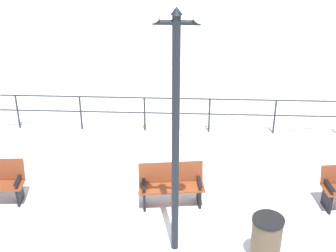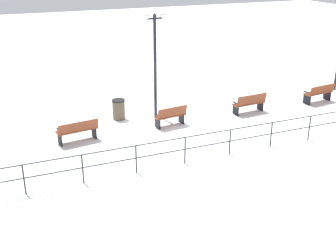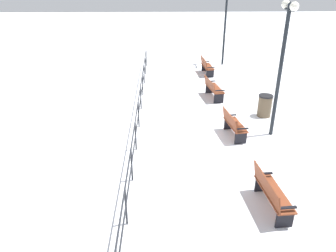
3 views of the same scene
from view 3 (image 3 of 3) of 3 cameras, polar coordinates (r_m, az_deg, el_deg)
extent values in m
plane|color=white|center=(11.96, 11.49, -1.71)|extent=(80.00, 80.00, 0.00)
cube|color=brown|center=(8.54, 18.02, -11.10)|extent=(0.58, 1.61, 0.04)
cube|color=brown|center=(8.32, 16.77, -9.89)|extent=(0.24, 1.58, 0.47)
cube|color=black|center=(8.19, 19.70, -15.11)|extent=(0.41, 0.08, 0.44)
cube|color=black|center=(9.18, 16.18, -9.72)|extent=(0.41, 0.08, 0.44)
cube|color=black|center=(7.99, 20.19, -13.23)|extent=(0.41, 0.10, 0.04)
cube|color=black|center=(9.00, 16.56, -7.94)|extent=(0.41, 0.10, 0.04)
cube|color=brown|center=(11.77, 11.69, 0.22)|extent=(0.64, 1.41, 0.04)
cube|color=brown|center=(11.60, 10.70, 1.20)|extent=(0.29, 1.37, 0.44)
cube|color=black|center=(11.38, 12.58, -2.03)|extent=(0.42, 0.10, 0.45)
cube|color=black|center=(12.36, 10.69, 0.42)|extent=(0.42, 0.10, 0.45)
cube|color=black|center=(11.24, 12.83, -0.47)|extent=(0.42, 0.12, 0.04)
cube|color=black|center=(12.23, 10.91, 1.88)|extent=(0.42, 0.12, 0.04)
cube|color=brown|center=(15.33, 8.13, 6.56)|extent=(0.70, 1.63, 0.04)
cube|color=brown|center=(15.19, 7.28, 7.30)|extent=(0.32, 1.58, 0.40)
cube|color=black|center=(14.79, 8.86, 4.84)|extent=(0.45, 0.11, 0.47)
cube|color=black|center=(16.02, 7.36, 6.55)|extent=(0.45, 0.11, 0.47)
cube|color=black|center=(14.67, 9.02, 6.14)|extent=(0.45, 0.13, 0.04)
cube|color=black|center=(15.92, 7.51, 7.77)|extent=(0.45, 0.13, 0.04)
cube|color=brown|center=(19.10, 6.95, 10.28)|extent=(0.58, 1.60, 0.04)
cube|color=brown|center=(18.98, 6.27, 11.02)|extent=(0.22, 1.57, 0.47)
cube|color=black|center=(18.51, 7.35, 9.07)|extent=(0.43, 0.08, 0.44)
cube|color=black|center=(19.80, 6.52, 10.19)|extent=(0.43, 0.08, 0.44)
cube|color=black|center=(18.42, 7.47, 10.08)|extent=(0.43, 0.10, 0.04)
cube|color=black|center=(19.72, 6.63, 11.14)|extent=(0.43, 0.10, 0.04)
cylinder|color=black|center=(11.66, 18.87, 8.38)|extent=(0.13, 0.13, 4.41)
cylinder|color=black|center=(11.28, 20.42, 18.52)|extent=(0.08, 0.72, 0.08)
sphere|color=white|center=(10.93, 21.20, 18.89)|extent=(0.28, 0.28, 0.28)
sphere|color=white|center=(11.60, 19.87, 19.37)|extent=(0.28, 0.28, 0.28)
cone|color=black|center=(11.26, 20.56, 19.42)|extent=(0.18, 0.18, 0.12)
cylinder|color=black|center=(20.95, 9.95, 17.36)|extent=(0.13, 0.13, 5.12)
cylinder|color=#26282D|center=(7.70, -7.33, -13.85)|extent=(0.05, 0.05, 0.99)
cylinder|color=#26282D|center=(9.14, -6.35, -6.83)|extent=(0.05, 0.05, 0.99)
cylinder|color=#26282D|center=(10.68, -5.66, -1.77)|extent=(0.05, 0.05, 0.99)
cylinder|color=#26282D|center=(12.28, -5.15, 1.99)|extent=(0.05, 0.05, 0.99)
cylinder|color=#26282D|center=(13.92, -4.76, 4.88)|extent=(0.05, 0.05, 0.99)
cylinder|color=#26282D|center=(15.59, -4.45, 7.15)|extent=(0.05, 0.05, 0.99)
cylinder|color=#26282D|center=(17.28, -4.20, 8.98)|extent=(0.05, 0.05, 0.99)
cylinder|color=#26282D|center=(18.98, -3.99, 10.49)|extent=(0.05, 0.05, 0.99)
cylinder|color=#26282D|center=(20.70, -3.81, 11.74)|extent=(0.05, 0.05, 0.99)
cylinder|color=#26282D|center=(11.27, -5.49, 2.51)|extent=(0.04, 19.48, 0.04)
cylinder|color=#26282D|center=(11.45, -5.40, 0.46)|extent=(0.04, 19.48, 0.04)
cylinder|color=brown|center=(13.76, 16.51, 3.30)|extent=(0.55, 0.55, 0.84)
cylinder|color=black|center=(13.60, 16.74, 5.05)|extent=(0.57, 0.57, 0.06)
camera|label=1|loc=(15.45, 48.38, 20.48)|focal=51.47mm
camera|label=2|loc=(21.32, -42.91, 23.22)|focal=45.85mm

